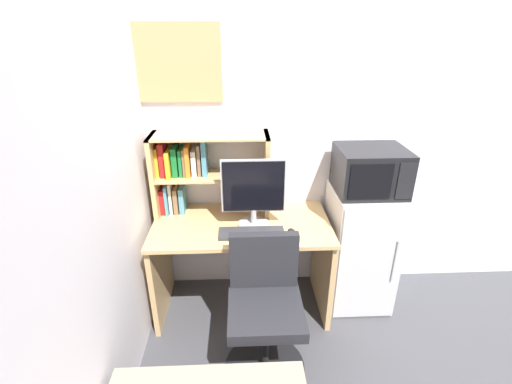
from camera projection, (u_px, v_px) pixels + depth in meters
wall_back at (421, 129)px, 2.64m from camera, size 6.40×0.04×2.60m
wall_left at (15, 274)px, 1.09m from camera, size 0.04×4.40×2.60m
desk at (242, 250)px, 2.61m from camera, size 1.24×0.65×0.74m
hutch_bookshelf at (195, 170)px, 2.55m from camera, size 0.82×0.27×0.58m
monitor at (254, 191)px, 2.38m from camera, size 0.43×0.21×0.48m
keyboard at (252, 233)px, 2.37m from camera, size 0.43×0.15×0.02m
computer_mouse at (291, 232)px, 2.36m from camera, size 0.05×0.08×0.04m
mini_fridge at (360, 247)px, 2.72m from camera, size 0.46×0.50×0.94m
microwave at (370, 170)px, 2.46m from camera, size 0.46×0.40×0.31m
desk_chair at (265, 316)px, 2.17m from camera, size 0.50×0.50×0.88m
wall_corkboard at (168, 63)px, 2.35m from camera, size 0.70×0.02×0.50m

